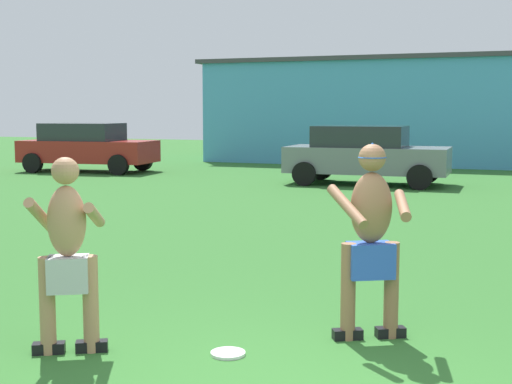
{
  "coord_description": "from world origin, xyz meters",
  "views": [
    {
      "loc": [
        1.52,
        -4.56,
        2.0
      ],
      "look_at": [
        -0.92,
        1.71,
        1.24
      ],
      "focal_mm": 51.02,
      "sensor_mm": 36.0,
      "label": 1
    }
  ],
  "objects_px": {
    "player_with_cap": "(371,232)",
    "car_gray_far_end": "(365,154)",
    "player_in_gray": "(68,252)",
    "car_red_mid_lot": "(87,146)",
    "frisbee": "(228,353)"
  },
  "relations": [
    {
      "from": "player_with_cap",
      "to": "car_gray_far_end",
      "type": "bearing_deg",
      "value": 102.96
    },
    {
      "from": "player_in_gray",
      "to": "car_red_mid_lot",
      "type": "bearing_deg",
      "value": 123.84
    },
    {
      "from": "car_red_mid_lot",
      "to": "car_gray_far_end",
      "type": "relative_size",
      "value": 1.02
    },
    {
      "from": "player_with_cap",
      "to": "car_gray_far_end",
      "type": "height_order",
      "value": "player_with_cap"
    },
    {
      "from": "player_with_cap",
      "to": "car_gray_far_end",
      "type": "xyz_separation_m",
      "value": [
        -3.03,
        13.17,
        -0.13
      ]
    },
    {
      "from": "player_with_cap",
      "to": "player_in_gray",
      "type": "distance_m",
      "value": 2.57
    },
    {
      "from": "frisbee",
      "to": "car_gray_far_end",
      "type": "bearing_deg",
      "value": 98.3
    },
    {
      "from": "player_with_cap",
      "to": "player_in_gray",
      "type": "height_order",
      "value": "player_with_cap"
    },
    {
      "from": "player_with_cap",
      "to": "player_in_gray",
      "type": "xyz_separation_m",
      "value": [
        -2.23,
        -1.26,
        -0.11
      ]
    },
    {
      "from": "player_with_cap",
      "to": "car_red_mid_lot",
      "type": "relative_size",
      "value": 0.39
    },
    {
      "from": "player_in_gray",
      "to": "car_red_mid_lot",
      "type": "height_order",
      "value": "player_in_gray"
    },
    {
      "from": "player_in_gray",
      "to": "car_red_mid_lot",
      "type": "distance_m",
      "value": 18.27
    },
    {
      "from": "car_red_mid_lot",
      "to": "car_gray_far_end",
      "type": "bearing_deg",
      "value": -4.54
    },
    {
      "from": "frisbee",
      "to": "player_with_cap",
      "type": "bearing_deg",
      "value": 40.76
    },
    {
      "from": "player_with_cap",
      "to": "frisbee",
      "type": "bearing_deg",
      "value": -139.24
    }
  ]
}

